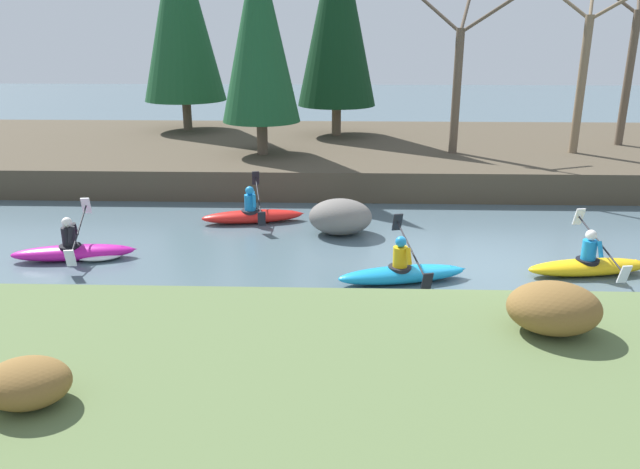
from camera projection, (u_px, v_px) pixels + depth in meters
ground_plane at (476, 268)px, 13.69m from camera, size 90.00×90.00×0.00m
riverbank_near at (577, 427)px, 7.80m from camera, size 44.00×7.25×0.55m
riverbank_far at (420, 154)px, 23.41m from camera, size 44.00×10.54×0.92m
conifer_tree_far_left at (180, 10)px, 24.49m from camera, size 3.29×3.29×8.22m
conifer_tree_left at (259, 31)px, 19.83m from camera, size 2.58×2.58×6.86m
conifer_tree_mid_left at (337, 11)px, 23.28m from camera, size 3.01×3.01×8.16m
bare_tree_upstream at (458, 76)px, 20.58m from camera, size 3.00×2.96×5.39m
bare_tree_mid_upstream at (584, 68)px, 20.49m from camera, size 3.28×3.24×5.93m
bare_tree_mid_downstream at (631, 62)px, 21.88m from camera, size 3.42×3.37×6.18m
shrub_clump_second at (27, 383)px, 7.71m from camera, size 1.09×0.91×0.59m
shrub_clump_third at (554, 308)px, 9.55m from camera, size 1.43×1.19×0.77m
kayaker_lead at (590, 265)px, 13.24m from camera, size 2.80×2.07×1.20m
kayaker_middle at (403, 272)px, 12.85m from camera, size 2.79×2.05×1.20m
kayaker_trailing at (253, 215)px, 16.76m from camera, size 2.79×2.06×1.20m
kayaker_far_back at (78, 251)px, 14.10m from camera, size 2.79×2.06×1.20m
boulder_midstream at (340, 217)px, 15.78m from camera, size 1.60×1.25×0.90m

